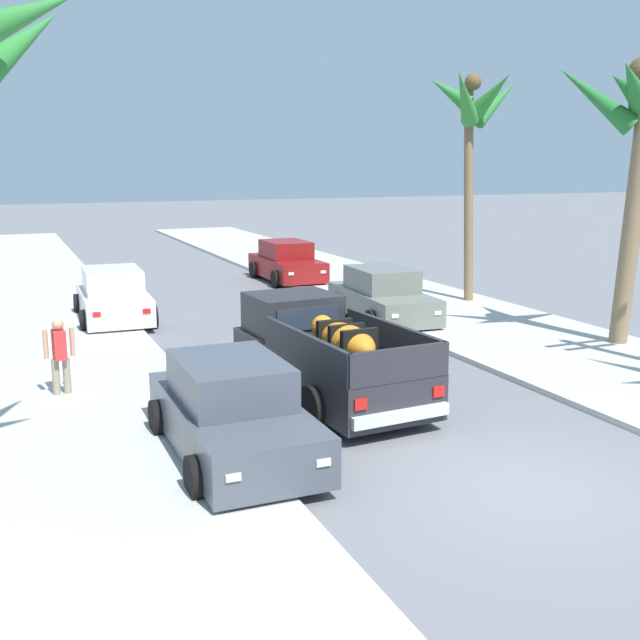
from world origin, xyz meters
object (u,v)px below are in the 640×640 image
Objects in this scene: car_left_near at (287,263)px; car_right_mid at (382,297)px; palm_tree_left_back at (473,113)px; pedestrian at (60,354)px; car_right_near at (232,412)px; pickup_truck at (323,355)px; car_left_mid at (113,297)px.

car_right_mid is (-0.13, -8.06, 0.00)m from car_left_near.
palm_tree_left_back reaches higher than pedestrian.
car_right_mid is 9.91m from pedestrian.
car_right_mid is 2.73× the size of pedestrian.
car_right_near is at bearing -61.49° from pedestrian.
car_right_near is at bearing -137.80° from pickup_truck.
car_right_near is (-6.99, -16.13, 0.00)m from car_left_near.
pickup_truck reaches higher than car_left_near.
pickup_truck is 12.17m from palm_tree_left_back.
pickup_truck is 1.23× the size of car_left_mid.
car_left_mid is at bearing 156.93° from car_right_mid.
palm_tree_left_back reaches higher than car_right_near.
palm_tree_left_back is 4.54× the size of pedestrian.
pickup_truck is at bearing 42.20° from car_right_near.
car_left_near is 8.06m from car_right_mid.
pedestrian is (-4.71, 1.74, 0.10)m from pickup_truck.
palm_tree_left_back reaches higher than car_left_near.
car_left_mid is 7.33m from pedestrian.
pedestrian reaches higher than car_left_near.
car_left_near is at bearing 120.07° from palm_tree_left_back.
pickup_truck reaches higher than car_left_mid.
car_left_near is at bearing 66.57° from car_right_near.
pedestrian is (-2.19, 4.02, 0.20)m from car_right_near.
pedestrian is at bearing 118.51° from car_right_near.
pickup_truck is 1.25× the size of car_right_near.
palm_tree_left_back is at bearing 41.82° from car_right_near.
car_left_near is 0.99× the size of car_left_mid.
car_left_near and car_right_mid have the same top height.
car_left_mid is at bearing 107.19° from pickup_truck.
car_right_near is 4.58m from pedestrian.
car_right_mid is at bearing 24.08° from pedestrian.
pedestrian is at bearing -156.61° from palm_tree_left_back.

